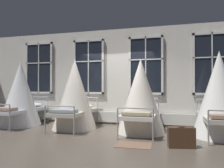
{
  "coord_description": "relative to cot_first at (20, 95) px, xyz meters",
  "views": [
    {
      "loc": [
        1.82,
        -6.0,
        1.31
      ],
      "look_at": [
        0.15,
        0.13,
        1.39
      ],
      "focal_mm": 34.24,
      "sensor_mm": 36.0,
      "label": 1
    }
  ],
  "objects": [
    {
      "name": "ground",
      "position": [
        3.08,
        -0.16,
        -1.04
      ],
      "size": [
        20.79,
        20.79,
        0.0
      ],
      "primitive_type": "plane",
      "color": "brown"
    },
    {
      "name": "back_wall_with_windows",
      "position": [
        3.08,
        1.19,
        0.63
      ],
      "size": [
        11.4,
        0.1,
        3.35
      ],
      "primitive_type": "cube",
      "color": "silver",
      "rests_on": "ground"
    },
    {
      "name": "window_bank",
      "position": [
        3.08,
        1.07,
        0.16
      ],
      "size": [
        7.35,
        0.1,
        2.95
      ],
      "color": "black",
      "rests_on": "ground"
    },
    {
      "name": "cot_first",
      "position": [
        0.0,
        0.0,
        0.0
      ],
      "size": [
        1.39,
        2.01,
        2.15
      ],
      "rotation": [
        0.0,
        0.0,
        1.56
      ],
      "color": "#9EA3A8",
      "rests_on": "ground"
    },
    {
      "name": "cot_second",
      "position": [
        2.0,
        0.01,
        0.01
      ],
      "size": [
        1.39,
        2.0,
        2.18
      ],
      "rotation": [
        0.0,
        0.0,
        1.58
      ],
      "color": "#9EA3A8",
      "rests_on": "ground"
    },
    {
      "name": "cot_third",
      "position": [
        4.09,
        -0.04,
        -0.01
      ],
      "size": [
        1.39,
        2.0,
        2.12
      ],
      "rotation": [
        0.0,
        0.0,
        1.56
      ],
      "color": "#9EA3A8",
      "rests_on": "ground"
    },
    {
      "name": "cot_fourth",
      "position": [
        6.14,
        -0.07,
        0.05
      ],
      "size": [
        1.39,
        2.0,
        2.25
      ],
      "rotation": [
        0.0,
        0.0,
        1.58
      ],
      "color": "#9EA3A8",
      "rests_on": "ground"
    },
    {
      "name": "rug_third",
      "position": [
        4.11,
        -1.4,
        -1.04
      ],
      "size": [
        0.81,
        0.57,
        0.01
      ],
      "primitive_type": "cube",
      "rotation": [
        0.0,
        0.0,
        0.02
      ],
      "color": "brown",
      "rests_on": "ground"
    },
    {
      "name": "suitcase_dark",
      "position": [
        5.13,
        -1.34,
        -0.82
      ],
      "size": [
        0.59,
        0.31,
        0.47
      ],
      "rotation": [
        0.0,
        0.0,
        0.2
      ],
      "color": "#472D1E",
      "rests_on": "ground"
    }
  ]
}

